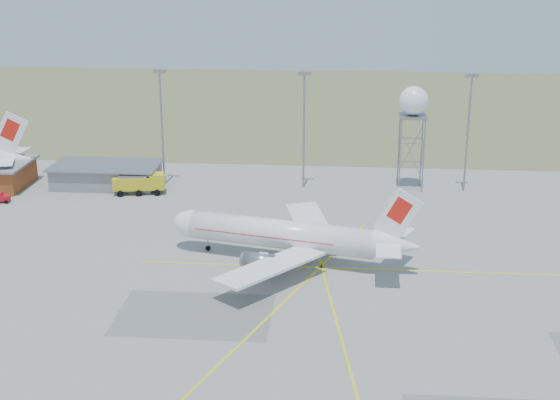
# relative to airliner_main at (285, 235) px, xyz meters

# --- Properties ---
(ground) EXTENTS (400.00, 400.00, 0.00)m
(ground) POSITION_rel_airliner_main_xyz_m (10.70, -32.29, -3.63)
(ground) COLOR gray
(ground) RESTS_ON ground
(grass_strip) EXTENTS (400.00, 120.00, 0.03)m
(grass_strip) POSITION_rel_airliner_main_xyz_m (10.70, 107.71, -3.61)
(grass_strip) COLOR #525D33
(grass_strip) RESTS_ON ground
(building_grey) EXTENTS (19.00, 10.00, 3.90)m
(building_grey) POSITION_rel_airliner_main_xyz_m (-34.30, 31.71, -1.66)
(building_grey) COLOR gray
(building_grey) RESTS_ON ground
(mast_a) EXTENTS (2.20, 0.50, 20.50)m
(mast_a) POSITION_rel_airliner_main_xyz_m (-24.30, 33.71, 8.44)
(mast_a) COLOR gray
(mast_a) RESTS_ON ground
(mast_b) EXTENTS (2.20, 0.50, 20.50)m
(mast_b) POSITION_rel_airliner_main_xyz_m (0.70, 33.71, 8.44)
(mast_b) COLOR gray
(mast_b) RESTS_ON ground
(mast_c) EXTENTS (2.20, 0.50, 20.50)m
(mast_c) POSITION_rel_airliner_main_xyz_m (28.70, 33.71, 8.44)
(mast_c) COLOR gray
(mast_c) RESTS_ON ground
(airliner_main) EXTENTS (34.53, 32.94, 11.84)m
(airliner_main) POSITION_rel_airliner_main_xyz_m (0.00, 0.00, 0.00)
(airliner_main) COLOR white
(airliner_main) RESTS_ON ground
(radar_tower) EXTENTS (5.01, 5.01, 18.13)m
(radar_tower) POSITION_rel_airliner_main_xyz_m (19.36, 34.64, 6.54)
(radar_tower) COLOR gray
(radar_tower) RESTS_ON ground
(fire_truck) EXTENTS (9.16, 4.74, 3.51)m
(fire_truck) POSITION_rel_airliner_main_xyz_m (-27.12, 27.72, -1.94)
(fire_truck) COLOR gold
(fire_truck) RESTS_ON ground
(baggage_tug) EXTENTS (2.33, 1.95, 1.70)m
(baggage_tug) POSITION_rel_airliner_main_xyz_m (-48.86, 21.03, -2.98)
(baggage_tug) COLOR red
(baggage_tug) RESTS_ON ground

